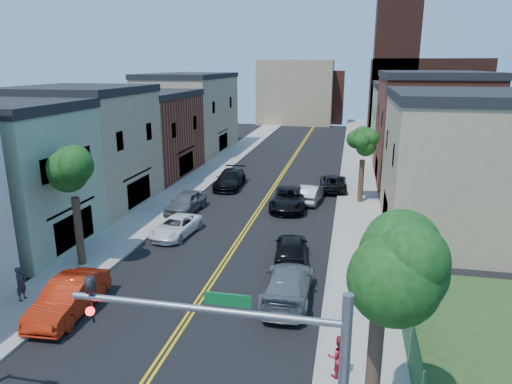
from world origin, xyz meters
The scene contains 29 objects.
sidewalk_left centered at (-7.90, 40.00, 0.07)m, with size 3.20×100.00×0.15m, color gray.
sidewalk_right centered at (7.90, 40.00, 0.07)m, with size 3.20×100.00×0.15m, color gray.
curb_left centered at (-6.15, 40.00, 0.07)m, with size 0.30×100.00×0.15m, color gray.
curb_right centered at (6.15, 40.00, 0.07)m, with size 0.30×100.00×0.15m, color gray.
bldg_left_palegrn centered at (-14.00, 16.00, 4.25)m, with size 9.00×8.00×8.50m, color gray.
bldg_left_tan_near centered at (-14.00, 25.00, 4.50)m, with size 9.00×10.00×9.00m, color #998466.
bldg_left_brick centered at (-14.00, 36.00, 4.00)m, with size 9.00×12.00×8.00m, color brown.
bldg_left_tan_far centered at (-14.00, 50.00, 4.75)m, with size 9.00×16.00×9.50m, color #998466.
bldg_right_tan centered at (14.00, 24.00, 4.50)m, with size 9.00×12.00×9.00m, color #998466.
bldg_right_brick centered at (14.00, 38.00, 5.00)m, with size 9.00×14.00×10.00m, color brown.
bldg_right_palegrn centered at (14.00, 52.00, 4.25)m, with size 9.00×12.00×8.50m, color gray.
church centered at (16.33, 67.07, 7.24)m, with size 16.20×14.20×22.60m.
backdrop_left centered at (-4.00, 82.00, 6.00)m, with size 14.00×8.00×12.00m, color #998466.
backdrop_center centered at (0.00, 86.00, 5.00)m, with size 10.00×8.00×10.00m, color brown.
fence_right centered at (9.50, 9.50, 1.10)m, with size 0.04×15.00×1.90m, color #143F1E.
tree_left_mid centered at (-7.88, 14.01, 6.58)m, with size 5.20×5.20×9.29m.
tree_right_corner centered at (7.93, 4.01, 7.31)m, with size 5.80×5.80×10.35m.
tree_right_far centered at (7.92, 30.01, 5.76)m, with size 4.40×4.40×8.03m.
red_sedan centered at (-5.50, 9.10, 0.83)m, with size 1.76×5.04×1.66m, color red.
white_pickup centered at (-4.38, 19.69, 0.64)m, with size 2.14×4.64×1.29m, color white.
grey_car_left centered at (-5.50, 24.73, 0.82)m, with size 1.93×4.80×1.64m, color #56595E.
black_car_left centered at (-4.05, 32.71, 0.82)m, with size 2.29×5.63×1.64m, color black.
grey_car_right centered at (4.24, 12.46, 0.82)m, with size 2.30×5.66×1.64m, color slate.
black_car_right centered at (3.80, 17.15, 0.79)m, with size 1.87×4.65×1.58m, color black.
silver_car_right centered at (3.80, 29.47, 0.75)m, with size 1.59×4.57×1.51m, color #B5B7BD.
dark_car_right_far centered at (5.50, 33.69, 0.73)m, with size 2.41×5.22×1.45m, color black.
black_suv_lane centered at (2.32, 27.37, 0.82)m, with size 2.72×5.90×1.64m, color black.
pedestrian_left centered at (-8.35, 9.58, 1.00)m, with size 0.62×0.41×1.70m, color #23242A.
pedestrian_right centered at (6.87, 6.88, 0.98)m, with size 0.80×0.63×1.65m, color #B91C32.
Camera 1 is at (6.89, -7.96, 11.24)m, focal length 32.37 mm.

